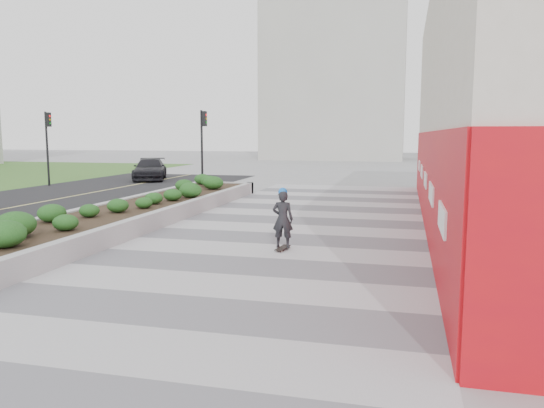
{
  "coord_description": "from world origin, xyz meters",
  "views": [
    {
      "loc": [
        3.3,
        -9.25,
        2.91
      ],
      "look_at": [
        -0.06,
        4.13,
        1.1
      ],
      "focal_mm": 35.0,
      "sensor_mm": 36.0,
      "label": 1
    }
  ],
  "objects": [
    {
      "name": "building",
      "position": [
        6.98,
        8.98,
        3.98
      ],
      "size": [
        6.04,
        24.08,
        8.0
      ],
      "color": "beige",
      "rests_on": "ground"
    },
    {
      "name": "manhole_cover",
      "position": [
        0.5,
        3.0,
        0.0
      ],
      "size": [
        0.44,
        0.44,
        0.01
      ],
      "primitive_type": "cylinder",
      "color": "#595654",
      "rests_on": "ground"
    },
    {
      "name": "walkway",
      "position": [
        0.0,
        3.0,
        0.01
      ],
      "size": [
        8.0,
        36.0,
        0.01
      ],
      "primitive_type": "cube",
      "color": "#A8A8AD",
      "rests_on": "ground"
    },
    {
      "name": "distant_bldg_north_l",
      "position": [
        -5.0,
        55.0,
        10.0
      ],
      "size": [
        16.0,
        12.0,
        20.0
      ],
      "primitive_type": "cube",
      "color": "#ADAAA3",
      "rests_on": "ground"
    },
    {
      "name": "ground",
      "position": [
        0.0,
        0.0,
        0.0
      ],
      "size": [
        160.0,
        160.0,
        0.0
      ],
      "primitive_type": "plane",
      "color": "gray",
      "rests_on": "ground"
    },
    {
      "name": "skateboarder",
      "position": [
        0.36,
        3.58,
        0.81
      ],
      "size": [
        0.55,
        0.74,
        1.6
      ],
      "rotation": [
        0.0,
        0.0,
        -0.11
      ],
      "color": "beige",
      "rests_on": "ground"
    },
    {
      "name": "traffic_signal_near",
      "position": [
        -7.23,
        17.5,
        2.76
      ],
      "size": [
        0.33,
        0.28,
        4.2
      ],
      "color": "black",
      "rests_on": "ground"
    },
    {
      "name": "distant_bldg_north_r",
      "position": [
        15.0,
        60.0,
        12.0
      ],
      "size": [
        14.0,
        10.0,
        24.0
      ],
      "primitive_type": "cube",
      "color": "#ADAAA3",
      "rests_on": "ground"
    },
    {
      "name": "traffic_signal_far",
      "position": [
        -16.43,
        17.0,
        2.76
      ],
      "size": [
        0.33,
        0.28,
        4.2
      ],
      "color": "black",
      "rests_on": "ground"
    },
    {
      "name": "planter",
      "position": [
        -5.5,
        7.0,
        0.42
      ],
      "size": [
        3.0,
        18.0,
        0.9
      ],
      "color": "#9E9EA0",
      "rests_on": "ground"
    },
    {
      "name": "car_dark",
      "position": [
        -12.69,
        22.0,
        0.69
      ],
      "size": [
        3.57,
        5.14,
        1.38
      ],
      "primitive_type": "imported",
      "rotation": [
        0.0,
        0.0,
        0.38
      ],
      "color": "black",
      "rests_on": "ground"
    }
  ]
}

